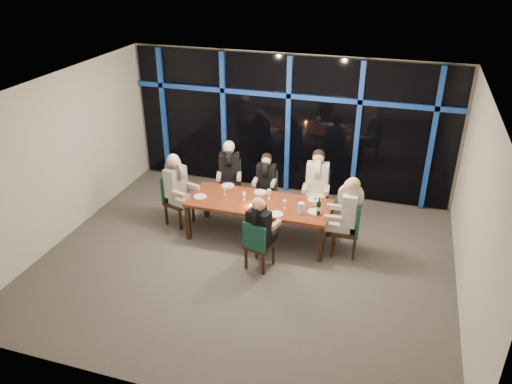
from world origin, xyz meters
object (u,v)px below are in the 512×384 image
at_px(chair_far_left, 230,181).
at_px(diner_far_mid, 266,175).
at_px(chair_far_right, 317,193).
at_px(diner_far_left, 229,165).
at_px(diner_far_right, 317,176).
at_px(chair_end_right, 351,226).
at_px(water_pitcher, 301,208).
at_px(diner_near_mid, 260,222).
at_px(diner_end_left, 177,180).
at_px(diner_end_right, 348,205).
at_px(chair_far_mid, 267,190).
at_px(wine_bottle, 319,208).
at_px(dining_table, 259,205).
at_px(chair_end_left, 175,197).
at_px(chair_near_mid, 257,243).

relative_size(chair_far_left, diner_far_mid, 1.13).
bearing_deg(chair_far_right, diner_far_left, 175.40).
bearing_deg(chair_far_right, diner_far_mid, 179.81).
distance_m(chair_far_left, diner_far_right, 1.89).
bearing_deg(chair_end_right, water_pitcher, -83.37).
distance_m(chair_far_left, chair_far_right, 1.83).
distance_m(chair_end_right, diner_near_mid, 1.67).
bearing_deg(chair_end_right, diner_end_left, -94.03).
bearing_deg(diner_far_left, diner_end_right, -39.42).
relative_size(chair_far_mid, diner_end_right, 0.90).
xyz_separation_m(diner_far_mid, diner_far_right, (1.02, 0.01, 0.12)).
relative_size(diner_far_left, diner_far_right, 0.96).
bearing_deg(wine_bottle, dining_table, 172.82).
distance_m(chair_far_left, chair_end_right, 2.87).
distance_m(diner_far_right, diner_end_right, 1.23).
bearing_deg(diner_far_left, diner_far_mid, -21.52).
xyz_separation_m(dining_table, wine_bottle, (1.12, -0.14, 0.20)).
bearing_deg(diner_far_left, wine_bottle, -45.88).
height_order(chair_far_left, diner_end_left, diner_end_left).
height_order(diner_near_mid, water_pitcher, diner_near_mid).
xyz_separation_m(chair_far_mid, diner_far_left, (-0.79, -0.01, 0.44)).
height_order(dining_table, diner_far_left, diner_far_left).
bearing_deg(water_pitcher, wine_bottle, -8.25).
bearing_deg(diner_far_left, chair_far_left, 90.00).
xyz_separation_m(chair_end_left, chair_near_mid, (1.99, -1.04, -0.04)).
relative_size(chair_end_left, wine_bottle, 2.99).
relative_size(diner_far_mid, water_pitcher, 4.25).
height_order(chair_near_mid, diner_far_right, diner_far_right).
bearing_deg(diner_end_left, chair_end_right, -73.90).
bearing_deg(dining_table, water_pitcher, -13.12).
height_order(chair_near_mid, diner_far_mid, diner_far_mid).
distance_m(diner_far_mid, diner_near_mid, 1.88).
bearing_deg(diner_near_mid, diner_far_left, -43.31).
height_order(diner_far_left, diner_far_right, diner_far_right).
bearing_deg(chair_near_mid, diner_far_mid, -64.00).
xyz_separation_m(chair_far_mid, diner_end_right, (1.75, -1.06, 0.47)).
xyz_separation_m(dining_table, diner_end_right, (1.60, -0.05, 0.29)).
bearing_deg(diner_near_mid, diner_end_right, -133.04).
height_order(chair_far_mid, diner_far_mid, diner_far_mid).
height_order(chair_end_left, wine_bottle, wine_bottle).
height_order(diner_far_right, diner_end_right, diner_far_right).
height_order(dining_table, chair_far_mid, chair_far_mid).
relative_size(chair_far_left, water_pitcher, 4.83).
relative_size(chair_end_left, chair_near_mid, 1.08).
xyz_separation_m(chair_near_mid, wine_bottle, (0.85, 0.84, 0.37)).
xyz_separation_m(diner_far_left, diner_end_left, (-0.71, -0.96, 0.01)).
xyz_separation_m(chair_far_right, wine_bottle, (0.25, -1.17, 0.31)).
relative_size(chair_near_mid, diner_far_left, 0.96).
xyz_separation_m(chair_end_right, chair_near_mid, (-1.42, -0.93, -0.05)).
bearing_deg(diner_near_mid, wine_bottle, -123.43).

